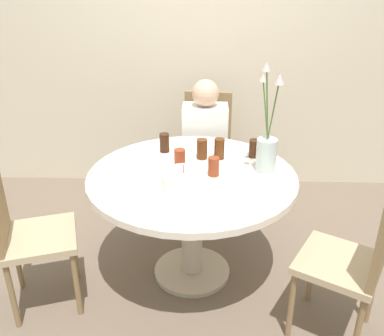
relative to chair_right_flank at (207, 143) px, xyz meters
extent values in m
plane|color=#6B5B4C|center=(-0.09, -0.97, -0.53)|extent=(16.00, 16.00, 0.00)
cube|color=beige|center=(-0.09, 0.40, 0.77)|extent=(8.00, 0.05, 2.60)
cylinder|color=silver|center=(-0.09, -0.97, 0.18)|extent=(1.24, 1.24, 0.04)
cylinder|color=#B7AD99|center=(-0.09, -0.97, -0.17)|extent=(0.13, 0.13, 0.66)
cylinder|color=#B7AD99|center=(-0.09, -0.97, -0.52)|extent=(0.49, 0.49, 0.03)
cube|color=tan|center=(-0.01, -0.08, -0.08)|extent=(0.43, 0.43, 0.04)
cube|color=olive|center=(0.01, 0.10, 0.17)|extent=(0.38, 0.07, 0.46)
cylinder|color=olive|center=(-0.19, -0.23, -0.32)|extent=(0.03, 0.03, 0.43)
cylinder|color=olive|center=(0.15, -0.26, -0.32)|extent=(0.03, 0.03, 0.43)
cylinder|color=olive|center=(-0.16, 0.11, -0.32)|extent=(0.03, 0.03, 0.43)
cylinder|color=olive|center=(0.18, 0.08, -0.32)|extent=(0.03, 0.03, 0.43)
cube|color=tan|center=(-0.94, -1.25, -0.08)|extent=(0.50, 0.50, 0.04)
cylinder|color=olive|center=(-0.73, -1.36, -0.32)|extent=(0.03, 0.03, 0.43)
cylinder|color=olive|center=(-0.83, -1.04, -0.32)|extent=(0.03, 0.03, 0.43)
cylinder|color=olive|center=(-1.05, -1.47, -0.32)|extent=(0.03, 0.03, 0.43)
cylinder|color=olive|center=(-1.15, -1.15, -0.32)|extent=(0.03, 0.03, 0.43)
cube|color=tan|center=(0.69, -1.43, -0.08)|extent=(0.55, 0.55, 0.04)
cylinder|color=olive|center=(0.63, -1.20, -0.32)|extent=(0.03, 0.03, 0.43)
cylinder|color=olive|center=(0.46, -1.49, -0.32)|extent=(0.03, 0.03, 0.43)
cylinder|color=olive|center=(0.92, -1.37, -0.32)|extent=(0.03, 0.03, 0.43)
cylinder|color=olive|center=(0.75, -1.66, -0.32)|extent=(0.03, 0.03, 0.43)
cylinder|color=white|center=(-0.12, -1.18, 0.25)|extent=(0.25, 0.25, 0.11)
cylinder|color=#E54C4C|center=(-0.12, -1.18, 0.33)|extent=(0.01, 0.01, 0.04)
cylinder|color=#B2C6C1|center=(0.35, -0.91, 0.30)|extent=(0.12, 0.12, 0.20)
cylinder|color=#4C7538|center=(0.36, -0.95, 0.58)|extent=(0.03, 0.09, 0.38)
cone|color=beige|center=(0.38, -1.00, 0.77)|extent=(0.05, 0.05, 0.06)
cylinder|color=#4C7538|center=(0.33, -0.91, 0.58)|extent=(0.06, 0.01, 0.36)
cone|color=beige|center=(0.30, -0.90, 0.76)|extent=(0.04, 0.04, 0.04)
cylinder|color=#4C7538|center=(0.32, -0.97, 0.62)|extent=(0.06, 0.13, 0.45)
cone|color=beige|center=(0.30, -1.04, 0.85)|extent=(0.04, 0.04, 0.05)
cylinder|color=silver|center=(0.33, -1.19, 0.20)|extent=(0.20, 0.20, 0.01)
cylinder|color=maroon|center=(-0.16, -0.90, 0.26)|extent=(0.07, 0.07, 0.12)
cylinder|color=#51280F|center=(-0.03, -0.74, 0.26)|extent=(0.07, 0.07, 0.13)
cylinder|color=#51280F|center=(0.08, -0.74, 0.26)|extent=(0.07, 0.07, 0.13)
cylinder|color=maroon|center=(0.04, -0.98, 0.25)|extent=(0.07, 0.07, 0.11)
cylinder|color=#33190C|center=(-0.28, -0.64, 0.26)|extent=(0.06, 0.06, 0.12)
cylinder|color=#33190C|center=(0.30, -0.71, 0.25)|extent=(0.07, 0.07, 0.11)
cube|color=#383333|center=(-0.01, -0.16, -0.30)|extent=(0.31, 0.24, 0.47)
cube|color=white|center=(-0.01, -0.16, 0.15)|extent=(0.34, 0.24, 0.42)
sphere|color=#D1A889|center=(-0.01, -0.16, 0.46)|extent=(0.20, 0.20, 0.20)
camera|label=1|loc=(-0.01, -3.23, 1.31)|focal=40.00mm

